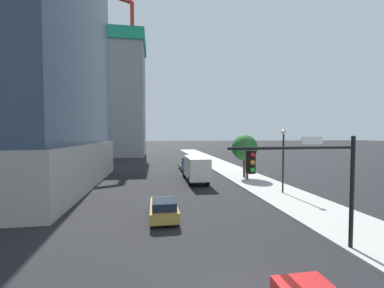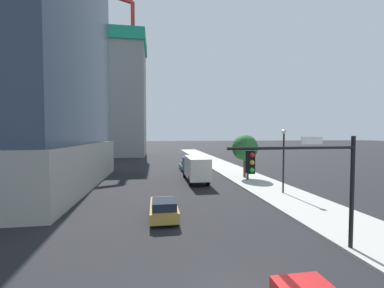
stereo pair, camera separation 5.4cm
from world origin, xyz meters
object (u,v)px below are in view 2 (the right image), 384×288
at_px(box_truck, 196,167).
at_px(car_gold, 164,208).
at_px(pedestrian_blue_shirt, 248,172).
at_px(construction_building, 120,92).
at_px(car_green, 186,166).
at_px(traffic_light_pole, 308,172).
at_px(street_lamp, 284,152).
at_px(street_tree, 245,148).

bearing_deg(box_truck, car_gold, -109.30).
bearing_deg(pedestrian_blue_shirt, construction_building, 118.47).
height_order(construction_building, box_truck, construction_building).
bearing_deg(car_green, pedestrian_blue_shirt, -56.16).
bearing_deg(traffic_light_pole, pedestrian_blue_shirt, 76.80).
height_order(construction_building, car_green, construction_building).
distance_m(street_lamp, box_truck, 10.70).
distance_m(traffic_light_pole, pedestrian_blue_shirt, 18.45).
xyz_separation_m(traffic_light_pole, car_green, (-2.37, 27.46, -3.32)).
distance_m(car_green, pedestrian_blue_shirt, 11.73).
bearing_deg(car_gold, box_truck, 70.70).
xyz_separation_m(traffic_light_pole, street_tree, (4.40, 19.31, 0.01)).
xyz_separation_m(street_lamp, car_green, (-7.35, 16.64, -3.41)).
xyz_separation_m(car_green, box_truck, (0.00, -9.23, 1.07)).
relative_size(street_tree, pedestrian_blue_shirt, 3.18).
bearing_deg(construction_building, car_gold, -78.70).
distance_m(box_truck, pedestrian_blue_shirt, 6.59).
bearing_deg(box_truck, car_green, 90.00).
xyz_separation_m(traffic_light_pole, pedestrian_blue_shirt, (4.16, 17.72, -2.98)).
height_order(construction_building, street_lamp, construction_building).
height_order(street_lamp, car_green, street_lamp).
height_order(traffic_light_pole, pedestrian_blue_shirt, traffic_light_pole).
height_order(car_gold, box_truck, box_truck).
height_order(construction_building, car_gold, construction_building).
relative_size(construction_building, box_truck, 4.98).
relative_size(car_green, pedestrian_blue_shirt, 2.66).
height_order(car_green, box_truck, box_truck).
relative_size(street_lamp, street_tree, 1.09).
xyz_separation_m(street_tree, car_green, (-6.77, 8.15, -3.33)).
bearing_deg(car_gold, construction_building, 101.30).
bearing_deg(construction_building, pedestrian_blue_shirt, -61.53).
xyz_separation_m(construction_building, car_green, (14.35, -28.76, -16.65)).
height_order(traffic_light_pole, car_green, traffic_light_pole).
height_order(street_tree, box_truck, street_tree).
relative_size(construction_building, street_lamp, 6.42).
bearing_deg(traffic_light_pole, car_green, 94.93).
bearing_deg(traffic_light_pole, box_truck, 97.41).
xyz_separation_m(construction_building, box_truck, (14.35, -37.99, -15.57)).
bearing_deg(car_green, traffic_light_pole, -85.07).
distance_m(street_tree, car_gold, 17.67).
relative_size(car_gold, box_truck, 0.54).
bearing_deg(street_lamp, pedestrian_blue_shirt, 96.81).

